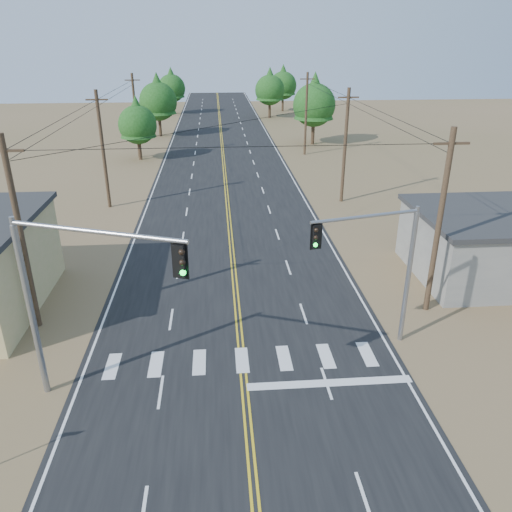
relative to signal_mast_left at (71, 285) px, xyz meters
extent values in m
plane|color=#866548|center=(6.52, -5.75, -5.39)|extent=(220.00, 220.00, 0.00)
cube|color=black|center=(6.52, 24.25, -5.38)|extent=(15.00, 200.00, 0.02)
cylinder|color=#4C3826|center=(-3.98, 6.25, -0.39)|extent=(0.30, 0.30, 10.00)
cube|color=#4C3826|center=(-3.98, 6.25, 3.81)|extent=(1.80, 0.12, 0.12)
cylinder|color=#4C3826|center=(-3.98, 26.25, -0.39)|extent=(0.30, 0.30, 10.00)
cube|color=#4C3826|center=(-3.98, 26.25, 3.81)|extent=(1.80, 0.12, 0.12)
cylinder|color=#4C3826|center=(-3.98, 46.25, -0.39)|extent=(0.30, 0.30, 10.00)
cube|color=#4C3826|center=(-3.98, 46.25, 3.81)|extent=(1.80, 0.12, 0.12)
cylinder|color=#4C3826|center=(17.02, 6.25, -0.39)|extent=(0.30, 0.30, 10.00)
cube|color=#4C3826|center=(17.02, 6.25, 3.81)|extent=(1.80, 0.12, 0.12)
cylinder|color=#4C3826|center=(17.02, 26.25, -0.39)|extent=(0.30, 0.30, 10.00)
cube|color=#4C3826|center=(17.02, 26.25, 3.81)|extent=(1.80, 0.12, 0.12)
cylinder|color=#4C3826|center=(17.02, 46.25, -0.39)|extent=(0.30, 0.30, 10.00)
cube|color=#4C3826|center=(17.02, 46.25, 3.81)|extent=(1.80, 0.12, 0.12)
cylinder|color=gray|center=(-1.94, 0.74, -1.60)|extent=(0.26, 0.26, 7.58)
cylinder|color=gray|center=(-1.94, 0.74, 2.19)|extent=(0.19, 0.19, 0.65)
cylinder|color=gray|center=(1.33, -0.49, 2.30)|extent=(6.60, 2.62, 0.17)
cube|color=black|center=(4.29, -1.61, 1.60)|extent=(0.47, 0.44, 1.19)
sphere|color=black|center=(4.36, -1.79, 1.97)|extent=(0.22, 0.22, 0.22)
sphere|color=black|center=(4.36, -1.79, 1.60)|extent=(0.22, 0.22, 0.22)
sphere|color=#0CE533|center=(4.36, -1.79, 1.22)|extent=(0.22, 0.22, 0.22)
cylinder|color=gray|center=(14.52, 3.37, -2.03)|extent=(0.23, 0.23, 6.72)
cylinder|color=gray|center=(14.52, 3.37, 1.33)|extent=(0.17, 0.17, 0.58)
cylinder|color=gray|center=(11.98, 2.76, 1.43)|extent=(5.10, 1.37, 0.15)
cube|color=black|center=(9.73, 2.22, 0.81)|extent=(0.39, 0.36, 1.06)
sphere|color=black|center=(9.69, 2.05, 1.14)|extent=(0.19, 0.19, 0.19)
sphere|color=black|center=(9.69, 2.05, 0.81)|extent=(0.19, 0.19, 0.19)
sphere|color=#0CE533|center=(9.69, 2.05, 0.47)|extent=(0.19, 0.19, 0.19)
cylinder|color=#3F2D1E|center=(-3.68, 44.98, -4.01)|extent=(0.40, 0.40, 2.75)
cone|color=#194814|center=(-3.68, 44.98, -0.20)|extent=(4.28, 4.28, 4.89)
sphere|color=#194814|center=(-3.68, 44.98, -1.19)|extent=(4.58, 4.58, 4.58)
cylinder|color=#3F2D1E|center=(-2.69, 60.68, -3.72)|extent=(0.44, 0.44, 3.33)
cone|color=#194814|center=(-2.69, 60.68, 0.90)|extent=(5.18, 5.18, 5.92)
sphere|color=#194814|center=(-2.69, 60.68, -0.30)|extent=(5.55, 5.55, 5.55)
cylinder|color=#3F2D1E|center=(-2.48, 84.62, -3.82)|extent=(0.49, 0.49, 3.13)
cone|color=#194814|center=(-2.48, 84.62, 0.53)|extent=(4.87, 4.87, 5.57)
sphere|color=#194814|center=(-2.48, 84.62, -0.61)|extent=(5.22, 5.22, 5.22)
cylinder|color=#3F2D1E|center=(19.25, 52.73, -3.64)|extent=(0.49, 0.49, 3.49)
cone|color=#194814|center=(19.25, 52.73, 1.20)|extent=(5.42, 5.42, 6.20)
sphere|color=#194814|center=(19.25, 52.73, -0.06)|extent=(5.81, 5.81, 5.81)
cylinder|color=#3F2D1E|center=(15.83, 78.01, -3.77)|extent=(0.48, 0.48, 3.23)
cone|color=#194814|center=(15.83, 78.01, 0.71)|extent=(5.03, 5.03, 5.74)
sphere|color=#194814|center=(15.83, 78.01, -0.45)|extent=(5.38, 5.38, 5.38)
cylinder|color=#3F2D1E|center=(19.43, 86.81, -3.77)|extent=(0.43, 0.43, 3.24)
cone|color=#194814|center=(19.43, 86.81, 0.74)|extent=(5.04, 5.04, 5.76)
sphere|color=#194814|center=(19.43, 86.81, -0.43)|extent=(5.40, 5.40, 5.40)
camera|label=1|loc=(5.60, -17.19, 8.56)|focal=35.00mm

